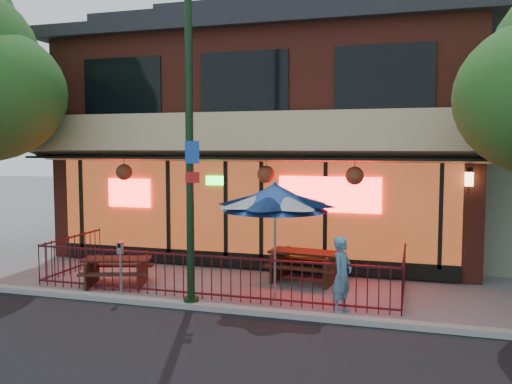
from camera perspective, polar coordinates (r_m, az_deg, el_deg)
ground at (r=11.90m, az=-6.05°, el=-11.39°), size 80.00×80.00×0.00m
curb at (r=11.45m, az=-7.04°, el=-11.75°), size 80.00×0.25×0.12m
restaurant_building at (r=18.21m, az=2.54°, el=7.36°), size 12.96×9.49×8.05m
patio_fence at (r=12.20m, az=-5.16°, el=-7.92°), size 8.44×2.62×1.00m
street_light at (r=11.06m, az=-6.99°, el=3.91°), size 0.43×0.32×7.00m
picnic_table_left at (r=13.46m, az=-14.41°, el=-7.70°), size 1.83×1.59×0.66m
picnic_table_right at (r=13.49m, az=5.26°, el=-7.28°), size 1.90×1.55×0.75m
patio_umbrella at (r=11.66m, az=2.03°, el=-0.56°), size 2.28×2.28×2.61m
pedestrian at (r=11.03m, az=9.06°, el=-8.62°), size 0.52×0.65×1.53m
parking_meter_near at (r=12.07m, az=-14.08°, el=-7.05°), size 0.11×0.10×1.28m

